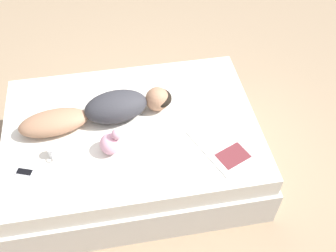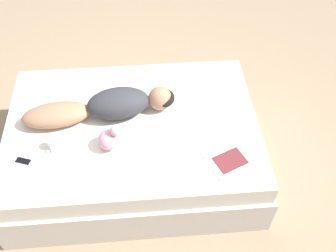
{
  "view_description": "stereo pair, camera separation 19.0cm",
  "coord_description": "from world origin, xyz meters",
  "px_view_note": "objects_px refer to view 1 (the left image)",
  "views": [
    {
      "loc": [
        2.16,
        -0.07,
        3.02
      ],
      "look_at": [
        0.1,
        0.29,
        0.62
      ],
      "focal_mm": 42.0,
      "sensor_mm": 36.0,
      "label": 1
    },
    {
      "loc": [
        2.18,
        0.12,
        3.02
      ],
      "look_at": [
        0.1,
        0.29,
        0.62
      ],
      "focal_mm": 42.0,
      "sensor_mm": 36.0,
      "label": 2
    }
  ],
  "objects_px": {
    "person": "(104,110)",
    "cell_phone": "(24,172)",
    "coffee_mug": "(53,152)",
    "open_magazine": "(223,145)"
  },
  "relations": [
    {
      "from": "person",
      "to": "cell_phone",
      "type": "relative_size",
      "value": 8.4
    },
    {
      "from": "person",
      "to": "cell_phone",
      "type": "xyz_separation_m",
      "value": [
        0.45,
        -0.64,
        -0.1
      ]
    },
    {
      "from": "person",
      "to": "coffee_mug",
      "type": "relative_size",
      "value": 11.26
    },
    {
      "from": "person",
      "to": "coffee_mug",
      "type": "height_order",
      "value": "person"
    },
    {
      "from": "cell_phone",
      "to": "person",
      "type": "bearing_deg",
      "value": 144.75
    },
    {
      "from": "open_magazine",
      "to": "coffee_mug",
      "type": "bearing_deg",
      "value": -118.98
    },
    {
      "from": "coffee_mug",
      "to": "cell_phone",
      "type": "xyz_separation_m",
      "value": [
        0.12,
        -0.22,
        -0.04
      ]
    },
    {
      "from": "coffee_mug",
      "to": "person",
      "type": "bearing_deg",
      "value": 127.34
    },
    {
      "from": "open_magazine",
      "to": "coffee_mug",
      "type": "height_order",
      "value": "coffee_mug"
    },
    {
      "from": "open_magazine",
      "to": "cell_phone",
      "type": "bearing_deg",
      "value": -113.52
    }
  ]
}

